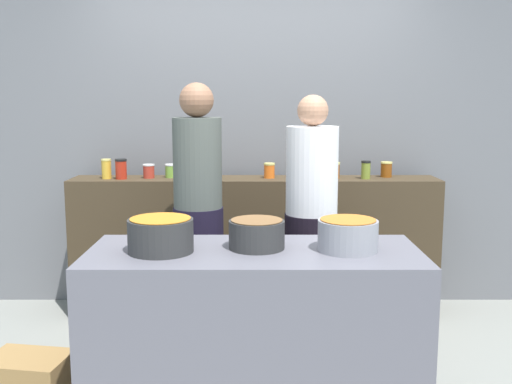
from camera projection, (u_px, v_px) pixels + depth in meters
The scene contains 20 objects.
ground at pixel (256, 380), 3.47m from camera, with size 12.00×12.00×0.00m, color gray.
storefront_wall at pixel (256, 113), 4.66m from camera, with size 4.80×0.12×3.00m, color slate.
display_shelf at pixel (256, 246), 4.47m from camera, with size 2.70×0.36×1.03m, color #3D301F.
prep_table at pixel (256, 330), 3.10m from camera, with size 1.70×0.70×0.85m, color slate.
preserve_jar_0 at pixel (108, 169), 4.36m from camera, with size 0.07×0.07×0.14m.
preserve_jar_1 at pixel (123, 169), 4.34m from camera, with size 0.09×0.09×0.15m.
preserve_jar_2 at pixel (150, 171), 4.39m from camera, with size 0.09×0.09×0.10m.
preserve_jar_3 at pixel (172, 171), 4.42m from camera, with size 0.08×0.08×0.10m.
preserve_jar_4 at pixel (188, 169), 4.43m from camera, with size 0.07×0.07×0.13m.
preserve_jar_5 at pixel (215, 170), 4.37m from camera, with size 0.08×0.08×0.12m.
preserve_jar_6 at pixel (271, 170), 4.39m from camera, with size 0.08×0.08×0.11m.
preserve_jar_7 at pixel (336, 170), 4.39m from camera, with size 0.09×0.09×0.12m.
preserve_jar_8 at pixel (368, 170), 4.34m from camera, with size 0.07×0.07×0.13m.
preserve_jar_9 at pixel (388, 169), 4.44m from camera, with size 0.09×0.09×0.11m.
cooking_pot_left at pixel (162, 235), 3.00m from camera, with size 0.33×0.33×0.17m.
cooking_pot_center at pixel (258, 234), 3.07m from camera, with size 0.29×0.29×0.15m.
cooking_pot_right at pixel (349, 235), 3.02m from camera, with size 0.31×0.31×0.16m.
cook_with_tongs at pixel (200, 229), 3.83m from camera, with size 0.32×0.32×1.71m.
cook_in_cap at pixel (313, 237), 3.78m from camera, with size 0.34×0.34×1.64m.
bread_crate at pixel (30, 377), 3.24m from camera, with size 0.43×0.30×0.24m, color olive.
Camera 1 is at (0.01, -3.25, 1.62)m, focal length 41.88 mm.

